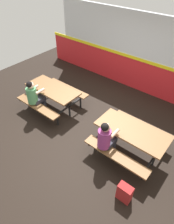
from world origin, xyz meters
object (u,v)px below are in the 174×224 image
Objects in this scene: picnic_table_left at (53,93)px; student_further at (106,138)px; student_nearer at (34,95)px; backpack_dark at (125,193)px; picnic_table_right at (131,135)px.

student_further reaches higher than picnic_table_left.
backpack_dark is (3.52, -0.64, -0.49)m from student_nearer.
picnic_table_left is at bearing 73.35° from student_nearer.
student_nearer is at bearing -169.96° from picnic_table_right.
picnic_table_left is 3.92× the size of backpack_dark.
picnic_table_left is 0.60m from student_nearer.
student_further is 1.21m from backpack_dark.
student_nearer is 2.59m from student_further.
student_nearer is 3.61m from backpack_dark.
picnic_table_right is 1.35m from backpack_dark.
student_further is (-0.35, -0.56, 0.13)m from picnic_table_right.
student_nearer is (-2.94, -0.52, 0.13)m from picnic_table_right.
picnic_table_left reaches higher than backpack_dark.
picnic_table_left is 2.50m from student_further.
student_further is at bearing 147.00° from backpack_dark.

